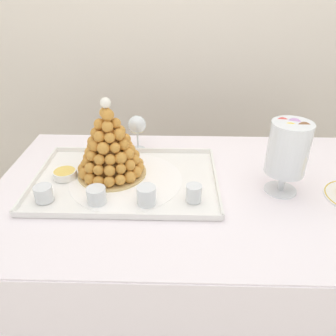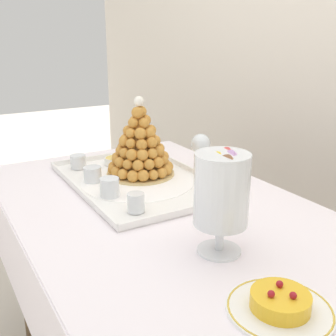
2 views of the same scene
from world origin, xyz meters
name	(u,v)px [view 2 (image 2 of 2)]	position (x,y,z in m)	size (l,w,h in m)	color
buffet_table	(164,237)	(0.00, 0.00, 0.66)	(1.37, 0.84, 0.76)	brown
serving_tray	(138,181)	(-0.23, 0.03, 0.77)	(0.64, 0.44, 0.02)	white
croquembouche	(140,145)	(-0.29, 0.07, 0.88)	(0.24, 0.24, 0.28)	tan
dessert_cup_left	(78,162)	(-0.47, -0.10, 0.79)	(0.06, 0.06, 0.05)	silver
dessert_cup_mid_left	(93,175)	(-0.30, -0.11, 0.79)	(0.06, 0.06, 0.05)	silver
dessert_cup_centre	(110,188)	(-0.15, -0.11, 0.80)	(0.06, 0.06, 0.06)	silver
dessert_cup_mid_right	(136,203)	(0.00, -0.09, 0.80)	(0.05, 0.05, 0.06)	silver
creme_brulee_ramekin	(115,160)	(-0.45, 0.04, 0.79)	(0.08, 0.08, 0.03)	white
macaron_goblet	(222,191)	(0.29, -0.02, 0.92)	(0.13, 0.13, 0.26)	white
fruit_tart_plate	(280,305)	(0.53, -0.05, 0.78)	(0.20, 0.20, 0.05)	white
wine_glass	(201,145)	(-0.22, 0.28, 0.87)	(0.07, 0.07, 0.15)	silver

